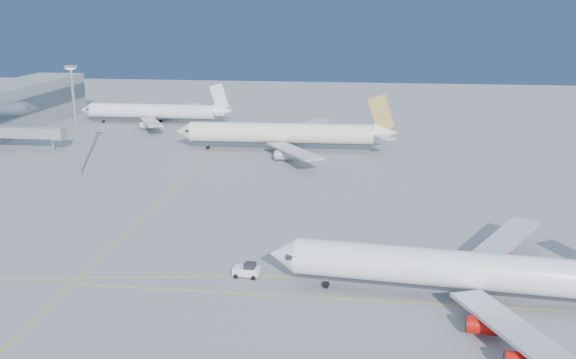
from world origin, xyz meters
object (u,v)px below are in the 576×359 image
at_px(light_mast, 75,112).
at_px(airliner_third, 156,111).
at_px(pushback_tug, 247,270).
at_px(airliner_virgin, 484,272).
at_px(airliner_etihad, 286,133).

bearing_deg(light_mast, airliner_third, 92.89).
height_order(airliner_third, pushback_tug, airliner_third).
bearing_deg(pushback_tug, airliner_third, 119.16).
distance_m(airliner_virgin, light_mast, 106.03).
distance_m(airliner_etihad, light_mast, 58.64).
relative_size(pushback_tug, light_mast, 0.16).
height_order(airliner_third, light_mast, light_mast).
xyz_separation_m(airliner_virgin, light_mast, (-86.77, 59.90, 11.21)).
xyz_separation_m(airliner_etihad, light_mast, (-47.13, -33.21, 10.71)).
height_order(airliner_virgin, pushback_tug, airliner_virgin).
bearing_deg(airliner_third, light_mast, -86.97).
bearing_deg(airliner_etihad, airliner_third, 141.90).
height_order(airliner_etihad, pushback_tug, airliner_etihad).
relative_size(airliner_etihad, pushback_tug, 15.23).
bearing_deg(airliner_virgin, pushback_tug, 177.69).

